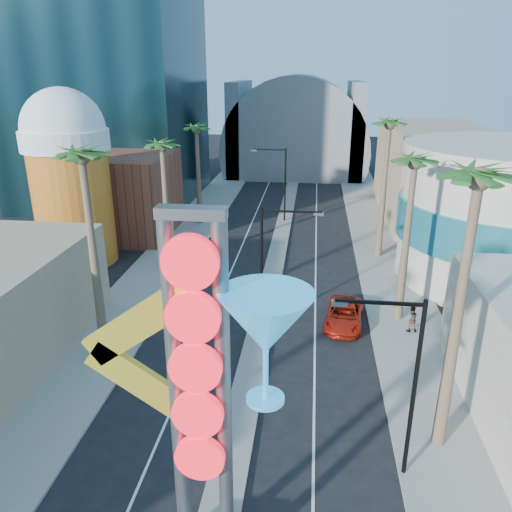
{
  "coord_description": "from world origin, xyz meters",
  "views": [
    {
      "loc": [
        3.01,
        -8.76,
        15.77
      ],
      "look_at": [
        -0.25,
        19.12,
        5.21
      ],
      "focal_mm": 35.0,
      "sensor_mm": 36.0,
      "label": 1
    }
  ],
  "objects_px": {
    "neon_sign": "(227,387)",
    "red_pickup": "(344,315)",
    "pedestrian_a": "(511,455)",
    "pedestrian_b": "(411,319)"
  },
  "relations": [
    {
      "from": "pedestrian_a",
      "to": "neon_sign",
      "type": "bearing_deg",
      "value": 51.85
    },
    {
      "from": "red_pickup",
      "to": "pedestrian_a",
      "type": "bearing_deg",
      "value": -56.79
    },
    {
      "from": "neon_sign",
      "to": "pedestrian_a",
      "type": "distance_m",
      "value": 13.53
    },
    {
      "from": "neon_sign",
      "to": "pedestrian_a",
      "type": "bearing_deg",
      "value": 27.31
    },
    {
      "from": "neon_sign",
      "to": "pedestrian_a",
      "type": "height_order",
      "value": "neon_sign"
    },
    {
      "from": "neon_sign",
      "to": "pedestrian_b",
      "type": "distance_m",
      "value": 20.25
    },
    {
      "from": "red_pickup",
      "to": "pedestrian_a",
      "type": "xyz_separation_m",
      "value": [
        6.09,
        -12.4,
        0.32
      ]
    },
    {
      "from": "pedestrian_a",
      "to": "pedestrian_b",
      "type": "bearing_deg",
      "value": -55.8
    },
    {
      "from": "neon_sign",
      "to": "red_pickup",
      "type": "bearing_deg",
      "value": 75.72
    },
    {
      "from": "pedestrian_a",
      "to": "red_pickup",
      "type": "bearing_deg",
      "value": -39.28
    }
  ]
}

